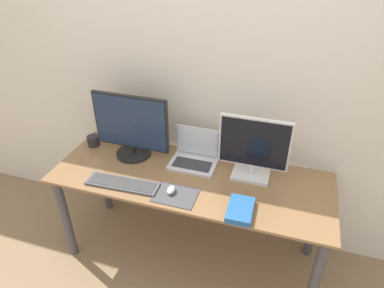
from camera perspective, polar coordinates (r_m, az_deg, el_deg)
The scene contains 10 objects.
wall_back at distance 2.24m, azimuth 2.77°, elevation 11.40°, with size 7.00×0.05×2.50m.
desk at distance 2.26m, azimuth -0.28°, elevation -8.03°, with size 1.77×0.64×0.71m.
monitor_left at distance 2.31m, azimuth -10.10°, elevation 2.73°, with size 0.53×0.24×0.45m.
monitor_right at distance 2.10m, azimuth 10.23°, elevation -0.72°, with size 0.43×0.16×0.41m.
laptop at distance 2.28m, azimuth 0.49°, elevation -1.79°, with size 0.31×0.22×0.23m.
keyboard at distance 2.16m, azimuth -11.53°, elevation -6.50°, with size 0.46×0.14×0.02m.
mousepad at distance 2.04m, azimuth -2.76°, elevation -8.53°, with size 0.25×0.19×0.00m.
mouse at distance 2.05m, azimuth -3.50°, elevation -7.66°, with size 0.05×0.07×0.04m.
book at distance 1.94m, azimuth 8.05°, elevation -10.82°, with size 0.14×0.22×0.04m.
mug at distance 2.57m, azimuth -16.14°, elevation 0.53°, with size 0.08×0.08×0.08m.
Camera 1 is at (0.53, -1.32, 2.05)m, focal length 32.00 mm.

